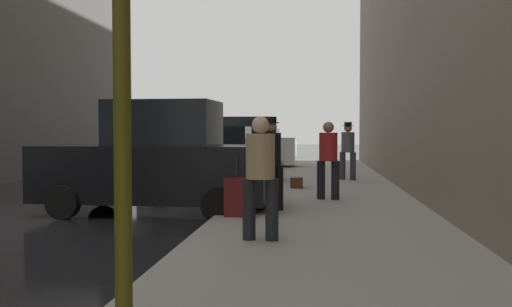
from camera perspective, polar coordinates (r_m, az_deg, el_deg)
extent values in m
cube|color=gray|center=(9.72, 7.16, -7.11)|extent=(4.00, 40.00, 0.15)
cube|color=black|center=(11.56, -10.08, -1.91)|extent=(4.66, 2.00, 1.10)
cube|color=black|center=(11.47, -9.16, 2.96)|extent=(2.12, 1.64, 0.90)
cylinder|color=black|center=(12.99, -15.08, -3.71)|extent=(0.65, 0.24, 0.64)
cylinder|color=black|center=(11.33, -18.75, -4.62)|extent=(0.65, 0.24, 0.64)
cylinder|color=black|center=(12.13, -1.95, -4.05)|extent=(0.65, 0.24, 0.64)
cylinder|color=black|center=(10.34, -3.74, -5.16)|extent=(0.65, 0.24, 0.64)
cube|color=slate|center=(17.59, -4.46, -0.88)|extent=(4.21, 1.86, 0.84)
cube|color=black|center=(17.53, -3.83, 1.56)|extent=(1.90, 1.58, 0.70)
cylinder|color=black|center=(18.81, -8.02, -1.82)|extent=(0.64, 0.22, 0.64)
cylinder|color=black|center=(17.04, -9.56, -2.26)|extent=(0.64, 0.22, 0.64)
cylinder|color=black|center=(18.32, 0.28, -1.91)|extent=(0.64, 0.22, 0.64)
cylinder|color=black|center=(16.50, -0.40, -2.37)|extent=(0.64, 0.22, 0.64)
cube|color=silver|center=(24.36, -1.51, 0.31)|extent=(4.63, 1.92, 1.10)
cube|color=black|center=(24.33, -1.05, 2.61)|extent=(2.10, 1.60, 0.90)
cylinder|color=black|center=(25.51, -4.62, -0.74)|extent=(0.64, 0.23, 0.64)
cylinder|color=black|center=(23.70, -5.36, -0.97)|extent=(0.64, 0.23, 0.64)
cylinder|color=black|center=(25.18, 2.11, -0.77)|extent=(0.64, 0.23, 0.64)
cylinder|color=black|center=(23.34, 1.88, -1.01)|extent=(0.64, 0.23, 0.64)
cube|color=#B7BABF|center=(30.88, 0.09, 0.48)|extent=(4.27, 2.01, 0.84)
cube|color=black|center=(30.83, 0.46, 1.87)|extent=(1.95, 1.64, 0.70)
cylinder|color=black|center=(32.02, -2.09, -0.12)|extent=(0.65, 0.25, 0.64)
cylinder|color=black|center=(30.21, -2.72, -0.26)|extent=(0.65, 0.25, 0.64)
cylinder|color=black|center=(31.64, 2.78, -0.15)|extent=(0.65, 0.25, 0.64)
cylinder|color=black|center=(29.81, 2.43, -0.30)|extent=(0.65, 0.25, 0.64)
cylinder|color=red|center=(13.31, 0.17, -3.04)|extent=(0.22, 0.22, 0.55)
sphere|color=red|center=(13.28, 0.17, -1.62)|extent=(0.20, 0.20, 0.20)
cylinder|color=red|center=(13.32, -0.51, -2.91)|extent=(0.10, 0.09, 0.09)
cylinder|color=red|center=(13.29, 0.86, -2.93)|extent=(0.10, 0.09, 0.09)
cylinder|color=#514C0F|center=(3.98, -13.26, 6.42)|extent=(0.12, 0.12, 3.60)
cylinder|color=black|center=(10.96, 0.65, -3.40)|extent=(0.21, 0.21, 0.85)
cylinder|color=black|center=(10.88, 2.28, -3.44)|extent=(0.21, 0.21, 0.85)
cylinder|color=black|center=(10.87, 1.46, 0.44)|extent=(0.46, 0.46, 0.62)
sphere|color=#997051|center=(10.86, 1.47, 2.71)|extent=(0.24, 0.24, 0.24)
cylinder|color=black|center=(10.86, 1.47, 3.09)|extent=(0.34, 0.34, 0.02)
cylinder|color=black|center=(10.87, 1.47, 3.40)|extent=(0.23, 0.23, 0.11)
cylinder|color=#333338|center=(17.79, 8.65, -1.24)|extent=(0.21, 0.21, 0.85)
cylinder|color=#333338|center=(17.74, 9.67, -1.25)|extent=(0.21, 0.21, 0.85)
cylinder|color=#4C5156|center=(17.73, 9.17, 1.12)|extent=(0.47, 0.47, 0.62)
sphere|color=#997051|center=(17.73, 9.18, 2.51)|extent=(0.24, 0.24, 0.24)
cylinder|color=black|center=(17.73, 9.19, 2.75)|extent=(0.34, 0.34, 0.02)
cylinder|color=black|center=(17.73, 9.19, 2.94)|extent=(0.23, 0.23, 0.11)
cylinder|color=black|center=(12.61, 7.94, -2.67)|extent=(0.21, 0.21, 0.85)
cylinder|color=black|center=(12.67, 6.52, -2.64)|extent=(0.21, 0.21, 0.85)
cylinder|color=#A51E23|center=(12.60, 7.24, 0.68)|extent=(0.48, 0.48, 0.62)
sphere|color=#997051|center=(12.59, 7.25, 2.63)|extent=(0.24, 0.24, 0.24)
cylinder|color=black|center=(7.92, -0.70, -5.59)|extent=(0.19, 0.19, 0.85)
cylinder|color=black|center=(7.87, 1.60, -5.64)|extent=(0.19, 0.19, 0.85)
cylinder|color=tan|center=(7.82, 0.45, -0.27)|extent=(0.43, 0.43, 0.62)
sphere|color=beige|center=(7.82, 0.45, 2.88)|extent=(0.24, 0.24, 0.24)
cube|color=#591414|center=(10.22, -1.90, -4.29)|extent=(0.40, 0.58, 0.68)
cylinder|color=#333333|center=(10.17, -1.90, -1.38)|extent=(0.02, 0.02, 0.36)
cube|color=#472D19|center=(15.13, 4.08, -2.91)|extent=(0.32, 0.44, 0.28)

